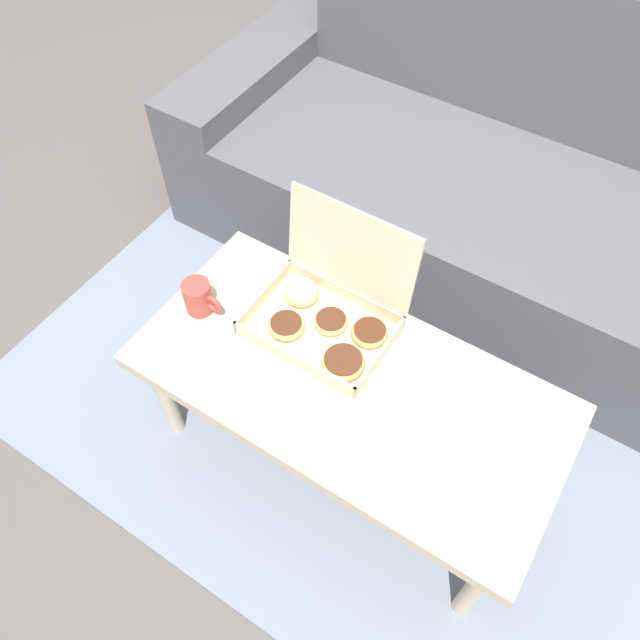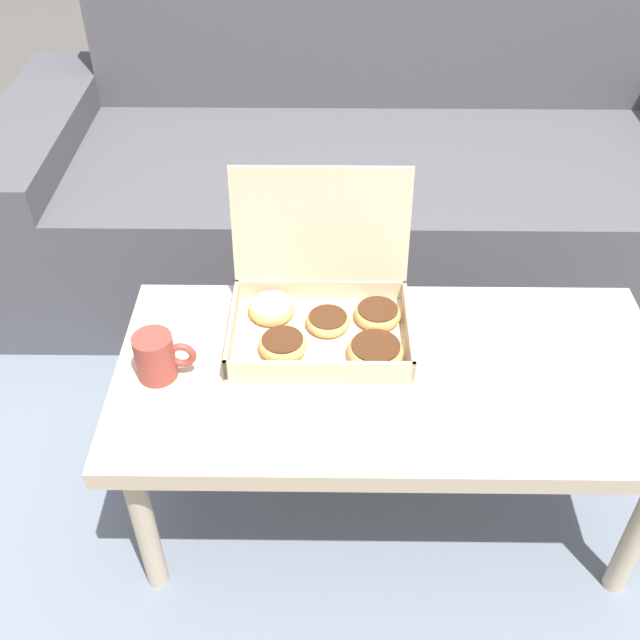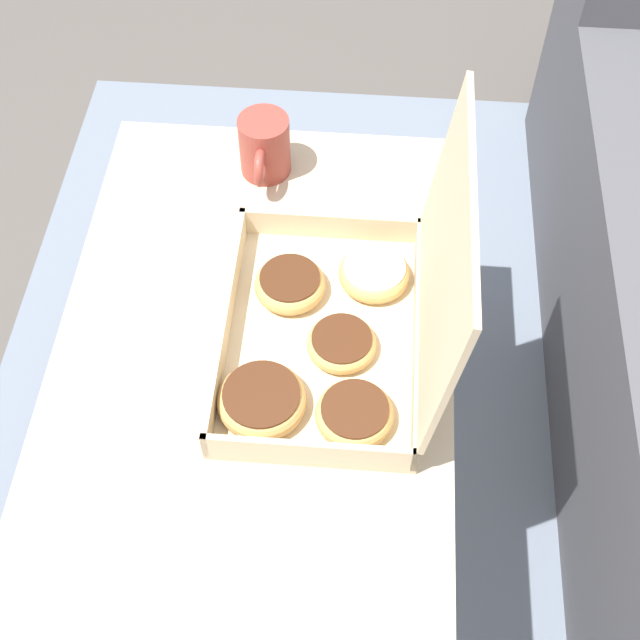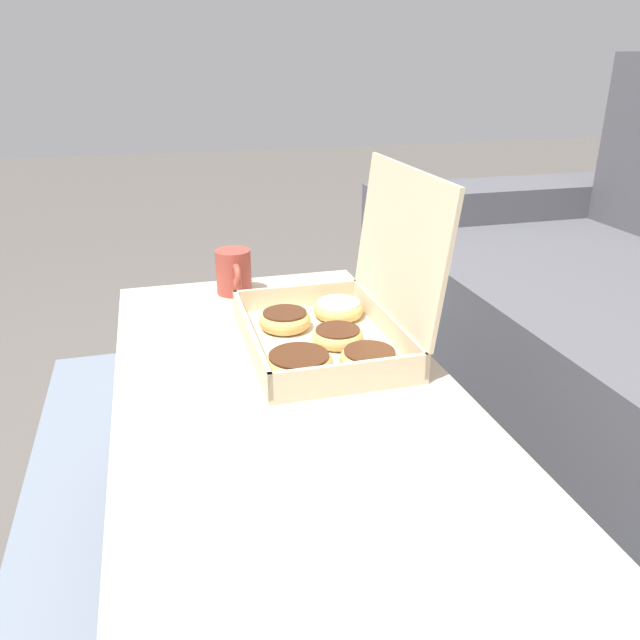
# 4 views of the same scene
# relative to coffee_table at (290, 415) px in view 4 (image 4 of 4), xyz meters

# --- Properties ---
(ground_plane) EXTENTS (12.00, 12.00, 0.00)m
(ground_plane) POSITION_rel_coffee_table_xyz_m (0.00, 0.14, -0.40)
(ground_plane) COLOR #514C47
(area_rug) EXTENTS (2.30, 1.94, 0.01)m
(area_rug) POSITION_rel_coffee_table_xyz_m (0.00, 0.44, -0.39)
(area_rug) COLOR slate
(area_rug) RESTS_ON ground_plane
(coffee_table) EXTENTS (1.09, 0.53, 0.44)m
(coffee_table) POSITION_rel_coffee_table_xyz_m (0.00, 0.00, 0.00)
(coffee_table) COLOR #C6B293
(coffee_table) RESTS_ON ground_plane
(pastry_box) EXTENTS (0.37, 0.29, 0.31)m
(pastry_box) POSITION_rel_coffee_table_xyz_m (-0.13, 0.11, 0.10)
(pastry_box) COLOR beige
(pastry_box) RESTS_ON coffee_table
(coffee_mug) EXTENTS (0.12, 0.08, 0.10)m
(coffee_mug) POSITION_rel_coffee_table_xyz_m (-0.45, -0.02, 0.10)
(coffee_mug) COLOR #993D33
(coffee_mug) RESTS_ON coffee_table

